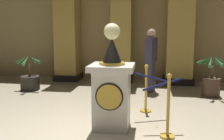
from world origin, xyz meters
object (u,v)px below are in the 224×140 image
Objects in this scene: potted_palm_left at (30,80)px; bystander_guest at (151,59)px; stanchion_near at (168,115)px; stanchion_far at (146,95)px; pedestal_clock at (112,88)px; potted_palm_right at (211,82)px.

potted_palm_left is 3.47m from bystander_guest.
stanchion_near reaches higher than stanchion_far.
pedestal_clock is 1.79× the size of potted_palm_left.
potted_palm_right is at bearing 42.98° from stanchion_far.
potted_palm_right reaches higher than stanchion_near.
stanchion_near is 4.62m from potted_palm_left.
stanchion_near is at bearing -37.14° from potted_palm_left.
stanchion_far is 2.24m from potted_palm_right.
stanchion_far is 0.58× the size of bystander_guest.
potted_palm_right is at bearing 65.56° from stanchion_near.
potted_palm_left reaches higher than stanchion_far.
pedestal_clock reaches higher than potted_palm_right.
pedestal_clock is 1.66× the size of potted_palm_right.
potted_palm_left is 4.95m from potted_palm_right.
stanchion_near is 1.32m from stanchion_far.
stanchion_near is 1.02× the size of potted_palm_left.
bystander_guest reaches higher than stanchion_near.
potted_palm_left is at bearing 142.86° from stanchion_near.
potted_palm_right is (1.27, 2.79, 0.02)m from stanchion_near.
pedestal_clock is at bearing -120.05° from stanchion_far.
stanchion_near is at bearing -16.90° from pedestal_clock.
pedestal_clock is 3.74m from potted_palm_left.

